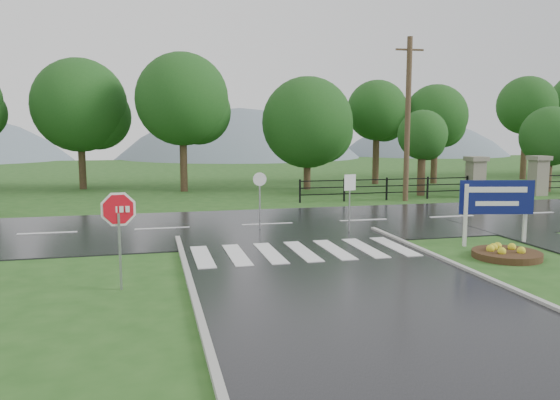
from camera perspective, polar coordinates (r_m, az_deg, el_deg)
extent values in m
plane|color=#244F1A|center=(11.94, 9.08, -10.70)|extent=(120.00, 120.00, 0.00)
cube|color=black|center=(21.26, -1.34, -2.64)|extent=(90.00, 8.00, 0.04)
cube|color=silver|center=(15.94, -8.11, -5.86)|extent=(0.50, 2.80, 0.02)
cube|color=silver|center=(16.06, -4.54, -5.71)|extent=(0.50, 2.80, 0.02)
cube|color=silver|center=(16.24, -1.04, -5.54)|extent=(0.50, 2.80, 0.02)
cube|color=silver|center=(16.48, 2.37, -5.36)|extent=(0.50, 2.80, 0.02)
cube|color=silver|center=(16.78, 5.67, -5.16)|extent=(0.50, 2.80, 0.02)
cube|color=silver|center=(17.13, 8.84, -4.95)|extent=(0.50, 2.80, 0.02)
cube|color=silver|center=(17.53, 11.87, -4.74)|extent=(0.50, 2.80, 0.02)
cube|color=gray|center=(31.80, 19.74, 2.06)|extent=(0.80, 0.80, 2.00)
cube|color=#6B6659|center=(31.72, 19.83, 4.08)|extent=(1.00, 1.00, 0.24)
cube|color=gray|center=(34.15, 25.37, 2.12)|extent=(0.80, 0.80, 2.00)
cube|color=#6B6659|center=(34.09, 25.47, 4.00)|extent=(1.00, 1.00, 0.24)
cube|color=black|center=(29.31, 11.08, 0.77)|extent=(9.50, 0.05, 0.05)
cube|color=black|center=(29.28, 11.09, 1.45)|extent=(9.50, 0.05, 0.05)
cube|color=black|center=(29.24, 11.11, 2.13)|extent=(9.50, 0.05, 0.05)
cube|color=black|center=(27.66, 2.10, 0.93)|extent=(0.08, 0.08, 1.20)
cube|color=black|center=(31.56, 18.95, 1.33)|extent=(0.08, 0.08, 1.20)
cube|color=black|center=(34.50, 25.98, 1.47)|extent=(0.08, 0.08, 1.20)
sphere|color=slate|center=(79.30, -4.11, -8.02)|extent=(48.00, 48.00, 48.00)
sphere|color=slate|center=(87.21, 14.37, -3.91)|extent=(36.00, 36.00, 36.00)
cube|color=#939399|center=(13.10, -16.38, -5.22)|extent=(0.05, 0.05, 1.80)
cylinder|color=white|center=(12.94, -16.53, -0.93)|extent=(1.07, 0.13, 1.08)
cylinder|color=red|center=(12.93, -16.53, -0.94)|extent=(0.94, 0.13, 0.94)
cube|color=silver|center=(18.23, 18.82, -1.53)|extent=(0.12, 0.12, 1.99)
cube|color=silver|center=(19.48, 24.27, -1.24)|extent=(0.12, 0.12, 1.99)
cube|color=#0E155A|center=(18.76, 21.71, 0.27)|extent=(2.34, 0.59, 1.09)
cube|color=white|center=(18.71, 21.81, 1.01)|extent=(1.84, 0.43, 0.18)
cube|color=white|center=(18.76, 21.74, -0.35)|extent=(1.36, 0.32, 0.15)
cylinder|color=#332111|center=(17.15, 22.60, -5.29)|extent=(1.94, 1.94, 0.19)
cube|color=#939399|center=(19.73, 7.26, -0.57)|extent=(0.04, 0.04, 1.98)
cube|color=white|center=(19.62, 7.32, 1.84)|extent=(0.46, 0.11, 0.57)
cylinder|color=#939399|center=(20.13, -2.13, -0.34)|extent=(0.06, 0.06, 1.99)
cylinder|color=white|center=(20.02, -2.13, 2.19)|extent=(0.50, 0.06, 0.50)
cylinder|color=#473523|center=(29.05, 13.19, 8.12)|extent=(0.28, 0.28, 8.36)
cube|color=brown|center=(29.32, 13.40, 15.03)|extent=(1.49, 0.17, 0.09)
cylinder|color=#3D2B1C|center=(31.79, 14.55, 3.02)|extent=(0.40, 0.40, 2.85)
sphere|color=#154014|center=(31.71, 14.67, 6.62)|extent=(2.77, 2.77, 2.77)
cylinder|color=#3D2B1C|center=(36.47, 26.22, 2.96)|extent=(0.41, 0.41, 2.76)
sphere|color=#154014|center=(36.40, 26.40, 5.99)|extent=(3.52, 3.52, 3.52)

